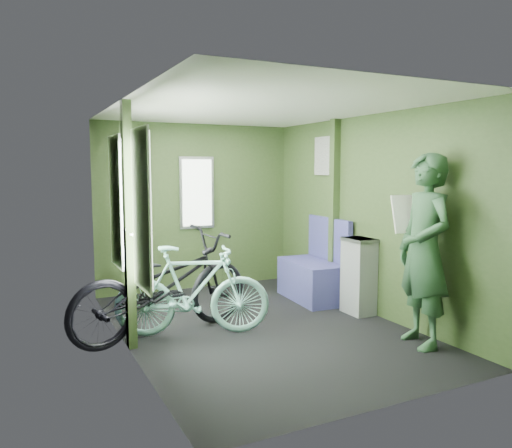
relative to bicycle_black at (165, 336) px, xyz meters
The scene contains 6 objects.
room 1.73m from the bicycle_black, ahead, with size 4.00×4.02×2.31m.
bicycle_black is the anchor object (origin of this frame).
bicycle_mint 0.28m from the bicycle_black, 24.64° to the right, with size 0.44×1.56×0.93m, color #88CFC4.
passenger 2.68m from the bicycle_black, 31.94° to the right, with size 0.56×0.76×1.83m.
waste_box 2.30m from the bicycle_black, ahead, with size 0.26×0.37×0.89m, color gray.
bench_seat 2.23m from the bicycle_black, 14.21° to the left, with size 0.62×1.03×1.05m.
Camera 1 is at (-2.32, -4.62, 1.69)m, focal length 35.00 mm.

